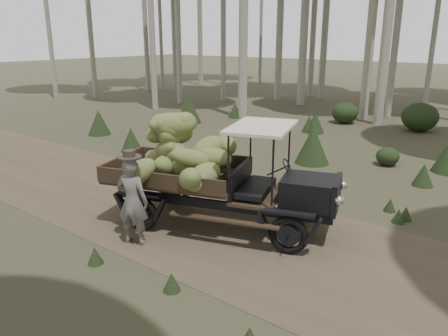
% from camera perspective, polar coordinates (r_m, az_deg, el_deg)
% --- Properties ---
extents(ground, '(120.00, 120.00, 0.00)m').
position_cam_1_polar(ground, '(8.80, -0.50, -7.67)').
color(ground, '#473D2B').
rests_on(ground, ground).
extents(dirt_track, '(70.00, 4.00, 0.01)m').
position_cam_1_polar(dirt_track, '(8.80, -0.50, -7.65)').
color(dirt_track, brown).
rests_on(dirt_track, ground).
extents(banana_truck, '(4.78, 3.05, 2.32)m').
position_cam_1_polar(banana_truck, '(8.55, -3.28, 1.25)').
color(banana_truck, black).
rests_on(banana_truck, ground).
extents(farmer, '(0.69, 0.57, 1.76)m').
position_cam_1_polar(farmer, '(7.99, -11.88, -4.17)').
color(farmer, '#63605B').
rests_on(farmer, ground).
extents(undergrowth, '(22.97, 25.14, 1.34)m').
position_cam_1_polar(undergrowth, '(6.92, 1.52, -9.84)').
color(undergrowth, '#233319').
rests_on(undergrowth, ground).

